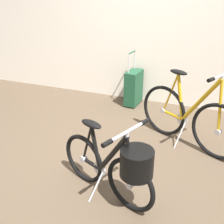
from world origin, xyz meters
name	(u,v)px	position (x,y,z in m)	size (l,w,h in m)	color
ground_plane	(96,166)	(0.00, 0.00, 0.00)	(6.62, 6.62, 0.00)	brown
back_wall	(152,7)	(0.00, 2.00, 1.43)	(6.62, 0.10, 2.85)	silver
folding_bike_foreground	(116,165)	(0.36, -0.38, 0.36)	(0.98, 0.53, 0.74)	black
display_bike_left	(189,117)	(0.80, 0.79, 0.35)	(1.22, 0.70, 0.94)	black
rolling_suitcase	(134,87)	(-0.14, 1.71, 0.28)	(0.21, 0.37, 0.83)	#19472D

